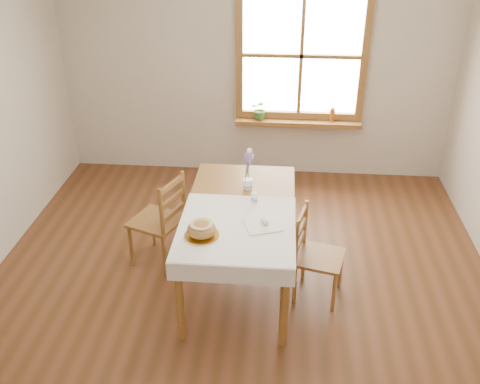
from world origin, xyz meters
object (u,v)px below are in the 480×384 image
object	(u,v)px
dining_table	(240,217)
bread_plate	(202,236)
chair_left	(156,219)
flower_vase	(248,185)
chair_right	(320,256)

from	to	relation	value
dining_table	bread_plate	bearing A→B (deg)	-118.58
chair_left	bread_plate	xyz separation A→B (m)	(0.53, -0.70, 0.32)
dining_table	chair_left	world-z (taller)	chair_left
bread_plate	flower_vase	distance (m)	0.84
dining_table	flower_vase	world-z (taller)	flower_vase
bread_plate	flower_vase	size ratio (longest dim) A/B	2.82
chair_left	bread_plate	size ratio (longest dim) A/B	3.50
chair_left	flower_vase	size ratio (longest dim) A/B	9.87
dining_table	flower_vase	size ratio (longest dim) A/B	17.65
dining_table	chair_left	distance (m)	0.84
dining_table	chair_right	xyz separation A→B (m)	(0.67, -0.14, -0.26)
flower_vase	chair_right	bearing A→B (deg)	-36.56
flower_vase	bread_plate	bearing A→B (deg)	-110.33
chair_right	dining_table	bearing A→B (deg)	91.89
chair_left	flower_vase	xyz separation A→B (m)	(0.82, 0.08, 0.35)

